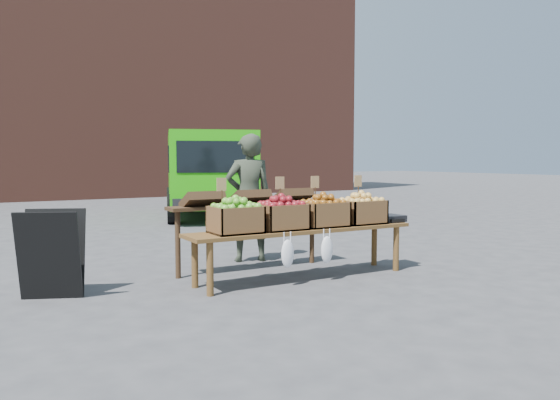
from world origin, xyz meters
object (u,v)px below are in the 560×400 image
vendor (249,198)px  crate_russet_pears (281,217)px  display_bench (303,253)px  crate_green_apples (361,212)px  weighing_scale (388,218)px  delivery_van (208,175)px  crate_golden_apples (236,220)px  crate_red_apples (323,214)px  back_table (249,227)px  chalkboard_sign (52,254)px

vendor → crate_russet_pears: bearing=94.7°
display_bench → crate_green_apples: crate_green_apples is taller
weighing_scale → delivery_van: bearing=86.3°
display_bench → crate_golden_apples: crate_golden_apples is taller
display_bench → crate_golden_apples: (-0.82, 0.00, 0.42)m
crate_red_apples → crate_green_apples: (0.55, 0.00, 0.00)m
crate_golden_apples → crate_green_apples: (1.65, 0.00, 0.00)m
back_table → crate_golden_apples: bearing=-126.3°
vendor → chalkboard_sign: vendor is taller
crate_russet_pears → crate_red_apples: 0.55m
crate_golden_apples → chalkboard_sign: bearing=164.4°
vendor → crate_green_apples: 1.52m
crate_golden_apples → weighing_scale: crate_golden_apples is taller
vendor → crate_green_apples: vendor is taller
delivery_van → vendor: (-1.72, -5.45, -0.12)m
weighing_scale → back_table: bearing=155.0°
weighing_scale → crate_red_apples: bearing=180.0°
delivery_van → crate_red_apples: delivery_van is taller
display_bench → crate_red_apples: bearing=0.0°
chalkboard_sign → crate_green_apples: 3.41m
weighing_scale → crate_golden_apples: bearing=180.0°
crate_golden_apples → weighing_scale: size_ratio=1.47×
weighing_scale → vendor: bearing=136.0°
crate_red_apples → weighing_scale: size_ratio=1.47×
crate_red_apples → delivery_van: bearing=78.1°
delivery_van → crate_russet_pears: bearing=-87.8°
delivery_van → back_table: size_ratio=2.03×
chalkboard_sign → back_table: (2.25, 0.24, 0.09)m
display_bench → crate_golden_apples: 0.93m
back_table → crate_red_apples: back_table is taller
back_table → crate_russet_pears: back_table is taller
display_bench → chalkboard_sign: bearing=169.3°
chalkboard_sign → weighing_scale: size_ratio=2.55×
crate_russet_pears → crate_golden_apples: bearing=180.0°
crate_russet_pears → chalkboard_sign: bearing=168.1°
crate_golden_apples → crate_green_apples: size_ratio=1.00×
crate_russet_pears → weighing_scale: crate_russet_pears is taller
crate_red_apples → weighing_scale: 0.98m
crate_golden_apples → crate_russet_pears: size_ratio=1.00×
back_table → crate_green_apples: 1.35m
crate_russet_pears → delivery_van: bearing=73.7°
chalkboard_sign → crate_golden_apples: chalkboard_sign is taller
delivery_van → chalkboard_sign: delivery_van is taller
display_bench → crate_golden_apples: bearing=180.0°
crate_russet_pears → crate_green_apples: size_ratio=1.00×
crate_red_apples → crate_green_apples: bearing=0.0°
vendor → display_bench: bearing=107.2°
chalkboard_sign → weighing_scale: 3.83m
crate_russet_pears → crate_green_apples: (1.10, 0.00, 0.00)m
vendor → crate_red_apples: 1.28m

